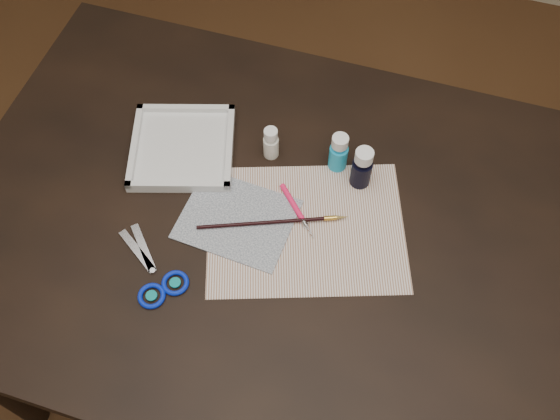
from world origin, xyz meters
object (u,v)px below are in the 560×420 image
(paper, at_px, (306,228))
(paint_bottle_white, at_px, (271,143))
(canvas, at_px, (237,219))
(paint_bottle_cyan, at_px, (339,152))
(scissors, at_px, (145,266))
(paint_bottle_navy, at_px, (362,168))
(palette_tray, at_px, (182,147))

(paper, xyz_separation_m, paint_bottle_white, (-0.12, 0.15, 0.04))
(paper, bearing_deg, canvas, -170.47)
(paint_bottle_cyan, distance_m, scissors, 0.44)
(paper, relative_size, paint_bottle_navy, 3.80)
(canvas, bearing_deg, paint_bottle_white, 84.89)
(paper, distance_m, paint_bottle_white, 0.19)
(scissors, bearing_deg, canvas, -98.14)
(paper, distance_m, scissors, 0.31)
(canvas, distance_m, paint_bottle_navy, 0.26)
(paint_bottle_white, relative_size, scissors, 0.39)
(paint_bottle_white, xyz_separation_m, palette_tray, (-0.18, -0.05, -0.03))
(paint_bottle_navy, bearing_deg, palette_tray, -174.71)
(palette_tray, bearing_deg, paper, -18.91)
(paper, bearing_deg, paint_bottle_navy, 61.58)
(canvas, xyz_separation_m, paint_bottle_white, (0.02, 0.17, 0.04))
(paint_bottle_navy, xyz_separation_m, palette_tray, (-0.37, -0.03, -0.04))
(paint_bottle_navy, distance_m, scissors, 0.46)
(paint_bottle_cyan, bearing_deg, palette_tray, -169.40)
(paint_bottle_cyan, height_order, palette_tray, paint_bottle_cyan)
(paint_bottle_white, height_order, paint_bottle_cyan, paint_bottle_cyan)
(paint_bottle_navy, bearing_deg, scissors, -137.88)
(canvas, bearing_deg, paint_bottle_cyan, 50.03)
(paper, height_order, paint_bottle_cyan, paint_bottle_cyan)
(canvas, distance_m, paint_bottle_cyan, 0.24)
(paint_bottle_white, distance_m, scissors, 0.35)
(canvas, relative_size, paint_bottle_cyan, 2.31)
(paper, bearing_deg, paint_bottle_cyan, 82.84)
(scissors, xyz_separation_m, palette_tray, (-0.03, 0.27, 0.01))
(paper, height_order, paint_bottle_navy, paint_bottle_navy)
(scissors, relative_size, palette_tray, 0.95)
(paint_bottle_white, xyz_separation_m, scissors, (-0.15, -0.32, -0.03))
(canvas, height_order, paint_bottle_cyan, paint_bottle_cyan)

